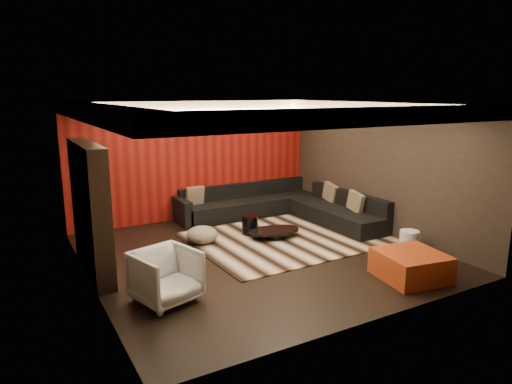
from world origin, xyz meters
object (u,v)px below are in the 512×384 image
orange_ottoman (411,265)px  sectional_sofa (282,208)px  armchair (166,276)px  white_side_table (409,242)px  coffee_table (274,234)px  drum_stool (250,225)px

orange_ottoman → sectional_sofa: sectional_sofa is taller
orange_ottoman → armchair: 3.93m
orange_ottoman → sectional_sofa: (0.13, 4.10, 0.04)m
white_side_table → orange_ottoman: bearing=-136.4°
coffee_table → orange_ottoman: bearing=-73.3°
coffee_table → armchair: armchair is taller
white_side_table → armchair: size_ratio=0.52×
coffee_table → drum_stool: (-0.31, 0.49, 0.11)m
coffee_table → orange_ottoman: (0.85, -2.85, 0.11)m
coffee_table → sectional_sofa: size_ratio=0.30×
coffee_table → drum_stool: 0.59m
drum_stool → orange_ottoman: bearing=-70.7°
drum_stool → sectional_sofa: sectional_sofa is taller
coffee_table → orange_ottoman: orange_ottoman is taller
drum_stool → white_side_table: 3.23m
sectional_sofa → orange_ottoman: bearing=-91.8°
white_side_table → orange_ottoman: 1.23m
drum_stool → orange_ottoman: (1.17, -3.34, -0.00)m
drum_stool → armchair: (-2.59, -2.19, 0.17)m
coffee_table → sectional_sofa: bearing=51.8°
drum_stool → sectional_sofa: (1.30, 0.76, 0.04)m
coffee_table → white_side_table: bearing=-48.9°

